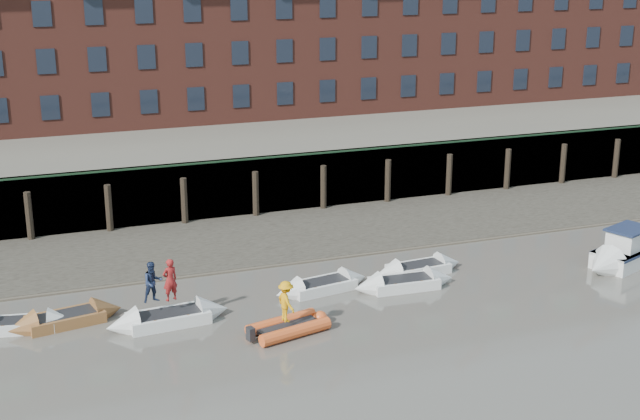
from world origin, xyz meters
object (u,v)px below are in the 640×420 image
rowboat_5 (404,283)px  rowboat_6 (418,269)px  rowboat_4 (322,286)px  rowboat_3 (169,318)px  person_rower_a (170,280)px  person_rower_b (153,282)px  motor_launch (621,255)px  person_rib_crew (286,301)px  rowboat_1 (20,325)px  rib_tender (291,326)px  rowboat_2 (65,319)px

rowboat_5 → rowboat_6: bearing=48.4°
rowboat_6 → rowboat_4: bearing=-178.9°
rowboat_3 → rowboat_5: (10.57, 0.26, -0.02)m
rowboat_5 → rowboat_4: bearing=167.3°
person_rower_a → person_rower_b: person_rower_a is taller
motor_launch → person_rib_crew: person_rib_crew is taller
rowboat_3 → rowboat_4: bearing=5.4°
rowboat_1 → person_rower_b: 5.53m
rowboat_1 → rib_tender: 10.79m
rowboat_1 → rowboat_6: bearing=11.1°
rib_tender → person_rib_crew: person_rib_crew is taller
person_rower_b → person_rib_crew: (4.72, -2.65, -0.45)m
person_rib_crew → rowboat_6: bearing=-72.4°
rowboat_4 → person_rower_a: size_ratio=2.67×
rowboat_6 → person_rower_b: 12.68m
rowboat_2 → person_rower_a: size_ratio=2.75×
rowboat_2 → rowboat_5: 14.54m
rowboat_6 → rowboat_2: bearing=176.8°
rowboat_1 → rowboat_4: 12.70m
rowboat_3 → rib_tender: rowboat_3 is taller
rowboat_3 → person_rower_a: person_rower_a is taller
rowboat_5 → rowboat_6: size_ratio=1.04×
rib_tender → person_rower_a: (-4.27, 2.50, 1.61)m
rowboat_1 → rowboat_5: size_ratio=0.95×
person_rower_b → person_rib_crew: size_ratio=1.02×
rowboat_3 → person_rib_crew: person_rib_crew is taller
rib_tender → rowboat_1: bearing=144.7°
rowboat_4 → rowboat_1: bearing=169.2°
person_rower_b → rowboat_3: bearing=-28.0°
rowboat_4 → rowboat_6: 4.96m
rowboat_4 → person_rower_b: bearing=178.1°
rowboat_5 → rowboat_6: rowboat_5 is taller
rowboat_2 → rowboat_6: size_ratio=1.06×
rowboat_2 → rowboat_5: rowboat_5 is taller
rowboat_1 → rowboat_6: 17.63m
rowboat_1 → rowboat_3: size_ratio=0.88×
rowboat_2 → rowboat_4: (10.96, -0.14, -0.01)m
rowboat_1 → rowboat_6: rowboat_6 is taller
rowboat_2 → rowboat_3: bearing=-30.2°
person_rib_crew → rowboat_3: bearing=48.7°
rowboat_1 → rowboat_2: bearing=7.7°
rowboat_1 → person_rib_crew: (9.86, -3.92, 1.15)m
person_rower_a → person_rower_b: (-0.68, 0.07, -0.04)m
rowboat_1 → rowboat_5: 16.27m
rowboat_2 → rib_tender: bearing=-35.4°
rowboat_4 → rowboat_6: (4.93, 0.47, -0.00)m
rowboat_1 → rib_tender: (10.08, -3.84, 0.03)m
rowboat_5 → rowboat_6: 2.01m
motor_launch → person_rower_b: 21.95m
rowboat_1 → rowboat_6: size_ratio=0.99×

